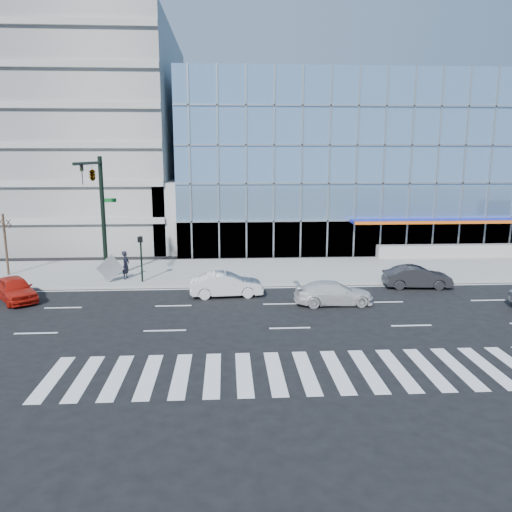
# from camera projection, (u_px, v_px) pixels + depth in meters

# --- Properties ---
(ground) EXTENTS (160.00, 160.00, 0.00)m
(ground) POSITION_uv_depth(u_px,v_px,m) (281.00, 304.00, 28.01)
(ground) COLOR black
(ground) RESTS_ON ground
(sidewalk) EXTENTS (120.00, 8.00, 0.15)m
(sidewalk) POSITION_uv_depth(u_px,v_px,m) (269.00, 271.00, 35.82)
(sidewalk) COLOR gray
(sidewalk) RESTS_ON ground
(theatre_building) EXTENTS (42.00, 26.00, 15.00)m
(theatre_building) POSITION_uv_depth(u_px,v_px,m) (386.00, 162.00, 52.79)
(theatre_building) COLOR #7FAAD4
(theatre_building) RESTS_ON ground
(parking_garage) EXTENTS (24.00, 24.00, 20.00)m
(parking_garage) POSITION_uv_depth(u_px,v_px,m) (57.00, 137.00, 50.30)
(parking_garage) COLOR gray
(parking_garage) RESTS_ON ground
(ramp_block) EXTENTS (6.00, 8.00, 6.00)m
(ramp_block) POSITION_uv_depth(u_px,v_px,m) (193.00, 214.00, 44.68)
(ramp_block) COLOR gray
(ramp_block) RESTS_ON ground
(tower_backdrop) EXTENTS (14.00, 14.00, 48.00)m
(tower_backdrop) POSITION_uv_depth(u_px,v_px,m) (75.00, 66.00, 89.99)
(tower_backdrop) COLOR gray
(tower_backdrop) RESTS_ON ground
(traffic_signal) EXTENTS (1.14, 5.74, 8.00)m
(traffic_signal) POSITION_uv_depth(u_px,v_px,m) (96.00, 189.00, 30.62)
(traffic_signal) COLOR black
(traffic_signal) RESTS_ON sidewalk
(ped_signal_post) EXTENTS (0.30, 0.33, 3.00)m
(ped_signal_post) POSITION_uv_depth(u_px,v_px,m) (141.00, 252.00, 31.93)
(ped_signal_post) COLOR black
(ped_signal_post) RESTS_ON sidewalk
(street_tree_near) EXTENTS (1.10, 1.10, 4.23)m
(street_tree_near) POSITION_uv_depth(u_px,v_px,m) (3.00, 222.00, 33.54)
(street_tree_near) COLOR #332319
(street_tree_near) RESTS_ON sidewalk
(white_suv) EXTENTS (4.46, 1.89, 1.28)m
(white_suv) POSITION_uv_depth(u_px,v_px,m) (334.00, 293.00, 27.87)
(white_suv) COLOR silver
(white_suv) RESTS_ON ground
(white_sedan) EXTENTS (4.37, 1.79, 1.41)m
(white_sedan) POSITION_uv_depth(u_px,v_px,m) (226.00, 285.00, 29.45)
(white_sedan) COLOR silver
(white_sedan) RESTS_ON ground
(dark_sedan) EXTENTS (4.26, 1.76, 1.37)m
(dark_sedan) POSITION_uv_depth(u_px,v_px,m) (417.00, 277.00, 31.34)
(dark_sedan) COLOR black
(dark_sedan) RESTS_ON ground
(red_sedan) EXTENTS (3.81, 4.27, 1.40)m
(red_sedan) POSITION_uv_depth(u_px,v_px,m) (15.00, 289.00, 28.54)
(red_sedan) COLOR #B7190E
(red_sedan) RESTS_ON ground
(pedestrian) EXTENTS (0.60, 0.77, 1.87)m
(pedestrian) POSITION_uv_depth(u_px,v_px,m) (126.00, 265.00, 32.94)
(pedestrian) COLOR black
(pedestrian) RESTS_ON sidewalk
(tilted_panel) EXTENTS (1.61, 0.95, 1.82)m
(tilted_panel) POSITION_uv_depth(u_px,v_px,m) (110.00, 268.00, 32.08)
(tilted_panel) COLOR #989898
(tilted_panel) RESTS_ON sidewalk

